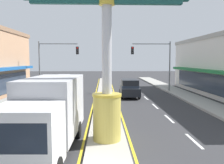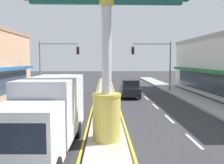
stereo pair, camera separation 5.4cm
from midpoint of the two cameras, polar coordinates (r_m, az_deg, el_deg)
The scene contains 10 objects.
median_strip at distance 24.62m, azimuth -1.69°, elevation -3.76°, with size 1.87×52.00×0.14m, color #A39E93.
sidewalk_left at distance 24.24m, azimuth -22.92°, elevation -4.27°, with size 2.46×60.00×0.18m, color #9E9B93.
sidewalk_right at distance 24.33m, azimuth 19.51°, elevation -4.12°, with size 2.46×60.00×0.18m, color #9E9B93.
lane_markings at distance 23.30m, azimuth -1.67°, elevation -4.44°, with size 8.61×52.00×0.01m.
district_sign at distance 11.03m, azimuth -1.39°, elevation 5.90°, with size 7.46×1.38×7.93m.
traffic_light_left_side at distance 29.74m, azimuth -13.79°, elevation 5.71°, with size 4.86×0.46×6.20m.
traffic_light_right_side at distance 29.56m, azimuth 10.35°, elevation 5.78°, with size 4.86×0.46×6.20m.
suv_near_right_lane at distance 25.40m, azimuth 4.13°, elevation -1.42°, with size 2.03×4.64×1.90m.
box_truck_far_right_lane at distance 10.72m, azimuth -15.05°, elevation -6.89°, with size 2.42×6.97×3.12m.
suv_near_left_lane at distance 34.01m, azimuth -11.74°, elevation 0.17°, with size 2.08×4.66×1.90m.
Camera 1 is at (-0.14, -6.32, 3.91)m, focal length 38.19 mm.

